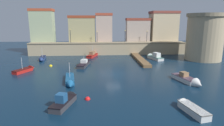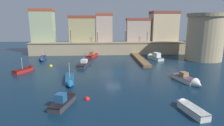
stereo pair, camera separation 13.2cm
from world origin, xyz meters
TOP-DOWN VIEW (x-y plane):
  - ground_plane at (0.00, 0.00)m, footprint 113.28×113.28m
  - quay_wall at (0.00, 20.30)m, footprint 43.29×3.15m
  - old_town_backdrop at (1.78, 23.84)m, footprint 42.68×5.69m
  - fortress_tower at (22.67, 11.35)m, footprint 8.95×8.95m
  - pier_dock at (7.21, 11.37)m, footprint 1.76×15.02m
  - quay_lamp_0 at (-10.36, 20.30)m, footprint 0.32×0.32m
  - quay_lamp_1 at (-3.04, 20.30)m, footprint 0.32×0.32m
  - quay_lamp_2 at (4.72, 20.30)m, footprint 0.32×0.32m
  - quay_lamp_3 at (10.93, 20.30)m, footprint 0.32×0.32m
  - moored_boat_0 at (-5.59, 7.57)m, footprint 2.72×7.31m
  - moored_boat_1 at (-4.00, 17.91)m, footprint 3.51×7.12m
  - moored_boat_2 at (6.91, -14.65)m, footprint 2.09×4.86m
  - moored_boat_3 at (-16.27, 2.77)m, footprint 3.21×4.76m
  - moored_boat_4 at (-6.99, -4.48)m, footprint 2.25×6.70m
  - moored_boat_7 at (11.00, 13.09)m, footprint 3.36×6.38m
  - moored_boat_8 at (11.14, -5.70)m, footprint 3.04×6.17m
  - moored_boat_9 at (-16.30, 13.33)m, footprint 1.87×5.41m
  - moored_boat_10 at (-6.30, -12.04)m, footprint 2.76×5.31m
  - mooring_buoy_0 at (-3.93, -10.99)m, footprint 0.67×0.67m
  - mooring_buoy_1 at (-12.66, 6.73)m, footprint 0.69×0.69m

SIDE VIEW (x-z plane):
  - ground_plane at x=0.00m, z-range 0.00..0.00m
  - mooring_buoy_0 at x=-3.93m, z-range -0.33..0.33m
  - mooring_buoy_1 at x=-12.66m, z-range -0.35..0.35m
  - pier_dock at x=7.21m, z-range -0.05..0.65m
  - moored_boat_3 at x=-16.27m, z-range -1.17..1.87m
  - moored_boat_4 at x=-6.99m, z-range -1.26..1.97m
  - moored_boat_2 at x=6.91m, z-range -0.19..0.96m
  - moored_boat_9 at x=-16.30m, z-range -1.20..2.00m
  - moored_boat_0 at x=-5.59m, z-range -0.78..1.61m
  - moored_boat_8 at x=11.14m, z-range -0.50..1.34m
  - moored_boat_1 at x=-4.00m, z-range -1.16..2.06m
  - moored_boat_10 at x=-6.30m, z-range -0.50..1.43m
  - moored_boat_7 at x=11.00m, z-range -0.57..1.64m
  - quay_wall at x=0.00m, z-range 0.01..3.46m
  - quay_lamp_1 at x=-3.04m, z-range 3.98..7.11m
  - quay_lamp_3 at x=10.93m, z-range 3.99..7.14m
  - fortress_tower at x=22.67m, z-range 0.06..11.07m
  - quay_lamp_2 at x=4.72m, z-range 4.01..7.38m
  - quay_lamp_0 at x=-10.36m, z-range 4.03..7.77m
  - old_town_backdrop at x=1.78m, z-range 2.72..12.13m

